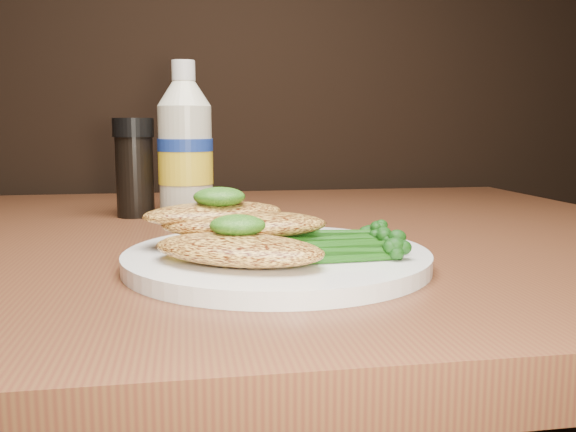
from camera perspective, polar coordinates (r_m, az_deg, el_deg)
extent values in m
cylinder|color=white|center=(0.50, -1.03, -3.97)|extent=(0.25, 0.25, 0.01)
ellipsoid|color=#F4B94D|center=(0.45, -4.70, -3.11)|extent=(0.15, 0.13, 0.02)
ellipsoid|color=#F4B94D|center=(0.51, -4.08, -0.78)|extent=(0.14, 0.08, 0.02)
ellipsoid|color=#F4B94D|center=(0.53, -6.91, 0.24)|extent=(0.14, 0.09, 0.02)
ellipsoid|color=black|center=(0.46, -4.73, -0.87)|extent=(0.05, 0.05, 0.02)
ellipsoid|color=black|center=(0.52, -6.43, 1.79)|extent=(0.05, 0.05, 0.02)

